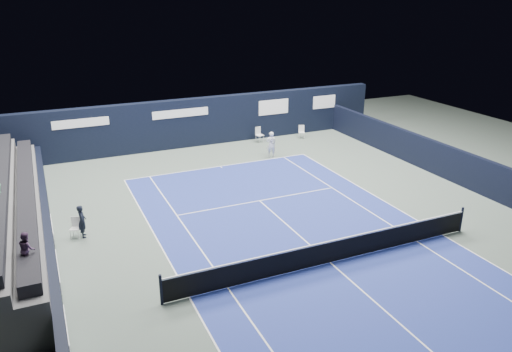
{
  "coord_description": "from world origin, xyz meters",
  "views": [
    {
      "loc": [
        -9.21,
        -13.77,
        9.61
      ],
      "look_at": [
        -0.17,
        6.43,
        1.3
      ],
      "focal_mm": 35.0,
      "sensor_mm": 36.0,
      "label": 1
    }
  ],
  "objects_px": {
    "folding_chair_back_a": "(259,133)",
    "tennis_net": "(331,251)",
    "tennis_player": "(271,144)",
    "line_judge_chair": "(75,226)",
    "folding_chair_back_b": "(302,131)"
  },
  "relations": [
    {
      "from": "folding_chair_back_a",
      "to": "tennis_net",
      "type": "distance_m",
      "value": 16.05
    },
    {
      "from": "folding_chair_back_a",
      "to": "tennis_player",
      "type": "height_order",
      "value": "tennis_player"
    },
    {
      "from": "folding_chair_back_a",
      "to": "tennis_net",
      "type": "relative_size",
      "value": 0.08
    },
    {
      "from": "line_judge_chair",
      "to": "folding_chair_back_b",
      "type": "bearing_deg",
      "value": 55.07
    },
    {
      "from": "tennis_net",
      "to": "tennis_player",
      "type": "bearing_deg",
      "value": 74.33
    },
    {
      "from": "folding_chair_back_a",
      "to": "tennis_player",
      "type": "xyz_separation_m",
      "value": [
        -0.66,
        -3.22,
        0.22
      ]
    },
    {
      "from": "tennis_net",
      "to": "tennis_player",
      "type": "xyz_separation_m",
      "value": [
        3.45,
        12.3,
        0.28
      ]
    },
    {
      "from": "line_judge_chair",
      "to": "folding_chair_back_a",
      "type": "bearing_deg",
      "value": 61.8
    },
    {
      "from": "line_judge_chair",
      "to": "tennis_player",
      "type": "relative_size",
      "value": 0.55
    },
    {
      "from": "tennis_player",
      "to": "folding_chair_back_a",
      "type": "bearing_deg",
      "value": 78.41
    },
    {
      "from": "tennis_net",
      "to": "folding_chair_back_b",
      "type": "bearing_deg",
      "value": 64.73
    },
    {
      "from": "folding_chair_back_b",
      "to": "tennis_player",
      "type": "xyz_separation_m",
      "value": [
        -3.71,
        -2.86,
        0.29
      ]
    },
    {
      "from": "folding_chair_back_b",
      "to": "tennis_player",
      "type": "bearing_deg",
      "value": -119.11
    },
    {
      "from": "folding_chair_back_a",
      "to": "tennis_net",
      "type": "bearing_deg",
      "value": -118.76
    },
    {
      "from": "tennis_net",
      "to": "line_judge_chair",
      "type": "bearing_deg",
      "value": 144.17
    }
  ]
}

